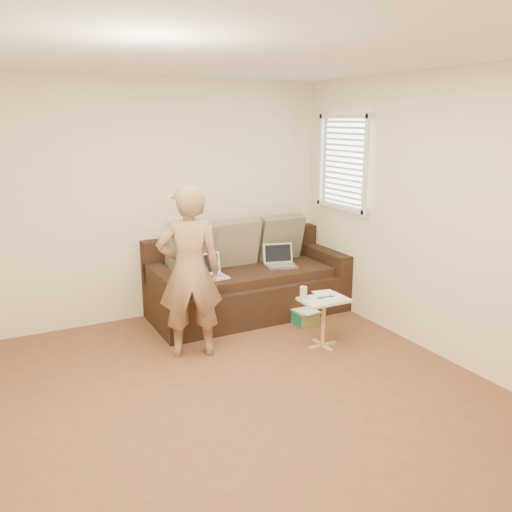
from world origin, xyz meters
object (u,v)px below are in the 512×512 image
at_px(laptop_silver, 282,267).
at_px(side_table, 323,322).
at_px(person, 190,272).
at_px(drinking_glass, 303,293).
at_px(striped_box, 305,317).
at_px(laptop_white, 211,278).
at_px(sofa, 249,278).

relative_size(laptop_silver, side_table, 0.71).
relative_size(person, drinking_glass, 13.58).
bearing_deg(drinking_glass, side_table, -26.85).
height_order(laptop_silver, striped_box, laptop_silver).
height_order(laptop_white, drinking_glass, laptop_white).
xyz_separation_m(laptop_silver, side_table, (-0.16, -1.10, -0.27)).
xyz_separation_m(laptop_white, person, (-0.47, -0.62, 0.29)).
height_order(laptop_white, striped_box, laptop_white).
bearing_deg(laptop_silver, drinking_glass, -93.57).
distance_m(sofa, side_table, 1.19).
distance_m(sofa, drinking_glass, 1.07).
height_order(laptop_white, side_table, laptop_white).
height_order(person, striped_box, person).
height_order(sofa, person, person).
relative_size(laptop_white, person, 0.21).
height_order(sofa, striped_box, sofa).
bearing_deg(striped_box, laptop_white, 152.63).
distance_m(laptop_white, drinking_glass, 1.10).
bearing_deg(side_table, laptop_silver, 81.71).
bearing_deg(laptop_silver, laptop_white, -161.38).
relative_size(sofa, laptop_white, 6.36).
bearing_deg(laptop_silver, side_table, -83.27).
relative_size(side_table, striped_box, 1.94).
bearing_deg(drinking_glass, striped_box, 55.02).
relative_size(sofa, person, 1.35).
height_order(person, side_table, person).
relative_size(person, striped_box, 6.39).
bearing_deg(laptop_white, sofa, 8.68).
distance_m(person, striped_box, 1.56).
height_order(sofa, side_table, sofa).
xyz_separation_m(laptop_white, striped_box, (0.90, -0.47, -0.44)).
xyz_separation_m(drinking_glass, striped_box, (0.34, 0.48, -0.47)).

